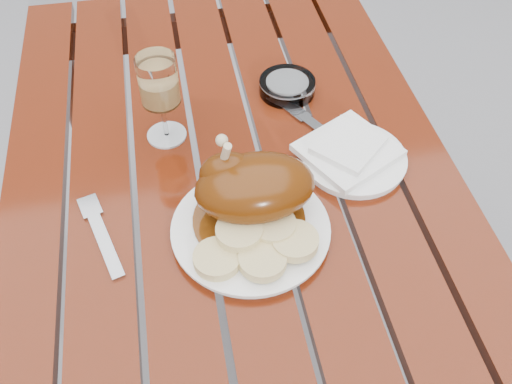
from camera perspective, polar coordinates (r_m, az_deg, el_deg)
ground at (r=1.66m, az=-1.82°, el=-14.99°), size 60.00×60.00×0.00m
table at (r=1.34m, az=-2.21°, el=-7.82°), size 0.80×1.20×0.75m
dinner_plate at (r=0.92m, az=-0.54°, el=-3.81°), size 0.26×0.26×0.02m
roast_duck at (r=0.90m, az=-0.54°, el=0.54°), size 0.20×0.18×0.14m
bread_dumplings at (r=0.88m, az=0.14°, el=-5.13°), size 0.20×0.13×0.03m
wine_glass at (r=1.04m, az=-9.46°, el=9.10°), size 0.08×0.08×0.17m
side_plate at (r=1.04m, az=9.75°, el=3.28°), size 0.20×0.20×0.02m
napkin at (r=1.04m, az=9.17°, el=4.15°), size 0.20×0.20×0.01m
ashtray at (r=1.18m, az=3.13°, el=10.51°), size 0.14×0.14×0.03m
fork at (r=0.95m, az=-15.05°, el=-4.53°), size 0.07×0.17×0.01m
knife at (r=1.09m, az=6.84°, el=5.93°), size 0.12×0.20×0.01m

